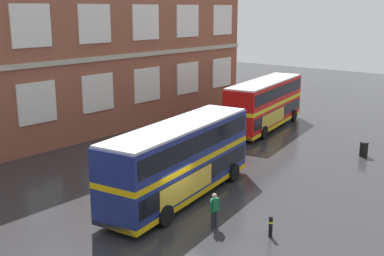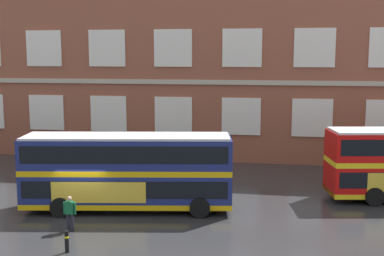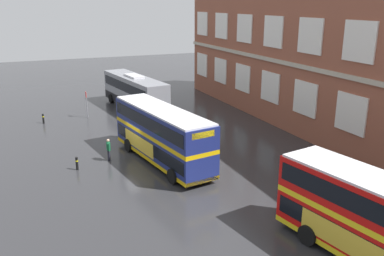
# 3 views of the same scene
# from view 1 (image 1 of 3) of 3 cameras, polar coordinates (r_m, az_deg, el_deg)

# --- Properties ---
(ground_plane) EXTENTS (120.00, 120.00, 0.00)m
(ground_plane) POSITION_cam_1_polar(r_m,az_deg,el_deg) (25.52, -5.98, -8.97)
(ground_plane) COLOR #2B2B2D
(brick_terminal_building) EXTENTS (47.58, 8.19, 13.23)m
(brick_terminal_building) POSITION_cam_1_polar(r_m,az_deg,el_deg) (37.78, -21.46, 7.77)
(brick_terminal_building) COLOR brown
(brick_terminal_building) RESTS_ON ground
(double_decker_near) EXTENTS (11.27, 4.27, 4.07)m
(double_decker_near) POSITION_cam_1_polar(r_m,az_deg,el_deg) (25.53, -1.44, -3.74)
(double_decker_near) COLOR navy
(double_decker_near) RESTS_ON ground
(double_decker_middle) EXTENTS (11.28, 4.44, 4.07)m
(double_decker_middle) POSITION_cam_1_polar(r_m,az_deg,el_deg) (41.03, 8.61, 2.89)
(double_decker_middle) COLOR red
(double_decker_middle) RESTS_ON ground
(waiting_passenger) EXTENTS (0.63, 0.25, 1.70)m
(waiting_passenger) POSITION_cam_1_polar(r_m,az_deg,el_deg) (22.54, 2.65, -9.53)
(waiting_passenger) COLOR black
(waiting_passenger) RESTS_ON ground
(station_litter_bin) EXTENTS (0.60, 0.60, 1.03)m
(station_litter_bin) POSITION_cam_1_polar(r_m,az_deg,el_deg) (35.22, 19.61, -2.34)
(station_litter_bin) COLOR black
(station_litter_bin) RESTS_ON ground
(safety_bollard_west) EXTENTS (0.19, 0.19, 0.95)m
(safety_bollard_west) POSITION_cam_1_polar(r_m,az_deg,el_deg) (22.17, 9.26, -11.37)
(safety_bollard_west) COLOR black
(safety_bollard_west) RESTS_ON ground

